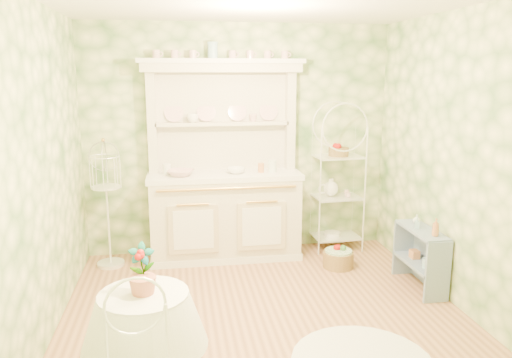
{
  "coord_description": "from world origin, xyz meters",
  "views": [
    {
      "loc": [
        -0.74,
        -4.06,
        2.14
      ],
      "look_at": [
        0.0,
        0.5,
        1.15
      ],
      "focal_mm": 35.0,
      "sensor_mm": 36.0,
      "label": 1
    }
  ],
  "objects": [
    {
      "name": "floor",
      "position": [
        0.0,
        0.0,
        0.0
      ],
      "size": [
        3.6,
        3.6,
        0.0
      ],
      "primitive_type": "plane",
      "color": "tan",
      "rests_on": "ground"
    },
    {
      "name": "wall_left",
      "position": [
        -1.8,
        0.0,
        1.35
      ],
      "size": [
        3.6,
        3.6,
        0.0
      ],
      "primitive_type": "plane",
      "color": "#F7F6B9",
      "rests_on": "floor"
    },
    {
      "name": "wall_right",
      "position": [
        1.8,
        0.0,
        1.35
      ],
      "size": [
        3.6,
        3.6,
        0.0
      ],
      "primitive_type": "plane",
      "color": "#F7F6B9",
      "rests_on": "floor"
    },
    {
      "name": "wall_back",
      "position": [
        0.0,
        1.8,
        1.35
      ],
      "size": [
        3.6,
        3.6,
        0.0
      ],
      "primitive_type": "plane",
      "color": "#F7F6B9",
      "rests_on": "floor"
    },
    {
      "name": "wall_front",
      "position": [
        0.0,
        -1.8,
        1.35
      ],
      "size": [
        3.6,
        3.6,
        0.0
      ],
      "primitive_type": "plane",
      "color": "#F7F6B9",
      "rests_on": "floor"
    },
    {
      "name": "kitchen_dresser",
      "position": [
        -0.2,
        1.52,
        1.15
      ],
      "size": [
        1.87,
        0.61,
        2.29
      ],
      "primitive_type": "cube",
      "color": "silver",
      "rests_on": "floor"
    },
    {
      "name": "bakers_rack",
      "position": [
        1.18,
        1.61,
        0.95
      ],
      "size": [
        0.62,
        0.46,
        1.91
      ],
      "primitive_type": "cube",
      "rotation": [
        0.0,
        0.0,
        0.06
      ],
      "color": "white",
      "rests_on": "floor"
    },
    {
      "name": "side_shelf",
      "position": [
        1.65,
        0.36,
        0.32
      ],
      "size": [
        0.37,
        0.77,
        0.63
      ],
      "primitive_type": "cube",
      "rotation": [
        0.0,
        0.0,
        0.14
      ],
      "color": "#768CAB",
      "rests_on": "floor"
    },
    {
      "name": "round_table",
      "position": [
        -0.98,
        -0.93,
        0.37
      ],
      "size": [
        0.82,
        0.82,
        0.74
      ],
      "primitive_type": "cylinder",
      "rotation": [
        0.0,
        0.0,
        -0.24
      ],
      "color": "white",
      "rests_on": "floor"
    },
    {
      "name": "birdcage_stand",
      "position": [
        -1.51,
        1.45,
        0.74
      ],
      "size": [
        0.36,
        0.36,
        1.48
      ],
      "primitive_type": "cube",
      "rotation": [
        0.0,
        0.0,
        -0.02
      ],
      "color": "white",
      "rests_on": "floor"
    },
    {
      "name": "floor_basket",
      "position": [
        1.01,
        0.99,
        0.1
      ],
      "size": [
        0.34,
        0.34,
        0.2
      ],
      "primitive_type": "cylinder",
      "rotation": [
        0.0,
        0.0,
        -0.11
      ],
      "color": "olive",
      "rests_on": "floor"
    },
    {
      "name": "bowl_floral",
      "position": [
        -0.69,
        1.44,
        1.02
      ],
      "size": [
        0.36,
        0.36,
        0.07
      ],
      "primitive_type": "imported",
      "rotation": [
        0.0,
        0.0,
        -0.34
      ],
      "color": "white",
      "rests_on": "kitchen_dresser"
    },
    {
      "name": "bowl_white",
      "position": [
        -0.07,
        1.49,
        1.02
      ],
      "size": [
        0.24,
        0.24,
        0.07
      ],
      "primitive_type": "imported",
      "rotation": [
        0.0,
        0.0,
        -0.16
      ],
      "color": "white",
      "rests_on": "kitchen_dresser"
    },
    {
      "name": "cup_left",
      "position": [
        -0.54,
        1.67,
        1.61
      ],
      "size": [
        0.16,
        0.16,
        0.1
      ],
      "primitive_type": "imported",
      "rotation": [
        0.0,
        0.0,
        0.32
      ],
      "color": "white",
      "rests_on": "kitchen_dresser"
    },
    {
      "name": "cup_right",
      "position": [
        0.16,
        1.68,
        1.61
      ],
      "size": [
        0.1,
        0.1,
        0.09
      ],
      "primitive_type": "imported",
      "rotation": [
        0.0,
        0.0,
        0.07
      ],
      "color": "white",
      "rests_on": "kitchen_dresser"
    },
    {
      "name": "potted_geranium",
      "position": [
        -0.99,
        -0.88,
        0.85
      ],
      "size": [
        0.18,
        0.13,
        0.33
      ],
      "primitive_type": "imported",
      "rotation": [
        0.0,
        0.0,
        0.07
      ],
      "color": "#3F7238",
      "rests_on": "round_table"
    },
    {
      "name": "bottle_amber",
      "position": [
        1.67,
        0.14,
        0.68
      ],
      "size": [
        0.07,
        0.07,
        0.17
      ],
      "primitive_type": "imported",
      "rotation": [
        0.0,
        0.0,
        -0.02
      ],
      "color": "#BF7745",
      "rests_on": "side_shelf"
    },
    {
      "name": "bottle_blue",
      "position": [
        1.61,
        0.39,
        0.65
      ],
      "size": [
        0.06,
        0.06,
        0.11
      ],
      "primitive_type": "imported",
      "rotation": [
        0.0,
        0.0,
        -0.43
      ],
      "color": "#91BDD0",
      "rests_on": "side_shelf"
    },
    {
      "name": "bottle_glass",
      "position": [
        1.68,
        0.53,
        0.65
      ],
      "size": [
        0.1,
        0.1,
        0.1
      ],
      "primitive_type": "imported",
      "rotation": [
        0.0,
        0.0,
        0.37
      ],
      "color": "silver",
      "rests_on": "side_shelf"
    }
  ]
}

